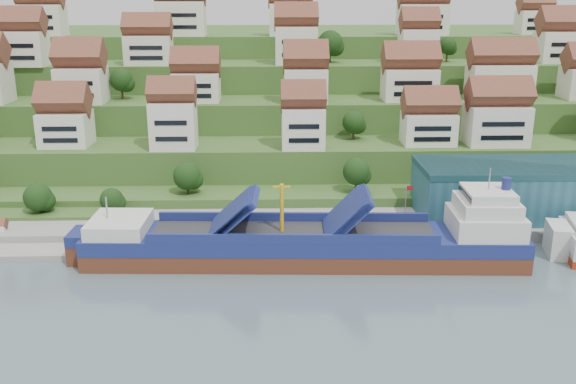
{
  "coord_description": "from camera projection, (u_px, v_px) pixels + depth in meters",
  "views": [
    {
      "loc": [
        -5.68,
        -96.68,
        42.49
      ],
      "look_at": [
        -2.64,
        14.0,
        8.0
      ],
      "focal_mm": 40.0,
      "sensor_mm": 36.0,
      "label": 1
    }
  ],
  "objects": [
    {
      "name": "ground",
      "position": [
        306.0,
        264.0,
        105.06
      ],
      "size": [
        300.0,
        300.0,
        0.0
      ],
      "primitive_type": "plane",
      "color": "slate",
      "rests_on": "ground"
    },
    {
      "name": "quay",
      "position": [
        409.0,
        225.0,
        119.57
      ],
      "size": [
        180.0,
        14.0,
        2.2
      ],
      "primitive_type": "cube",
      "color": "gray",
      "rests_on": "ground"
    },
    {
      "name": "hillside",
      "position": [
        289.0,
        99.0,
        200.72
      ],
      "size": [
        260.0,
        128.0,
        31.0
      ],
      "color": "#2D4C1E",
      "rests_on": "ground"
    },
    {
      "name": "hillside_village",
      "position": [
        296.0,
        70.0,
        155.51
      ],
      "size": [
        157.36,
        63.23,
        29.21
      ],
      "color": "silver",
      "rests_on": "ground"
    },
    {
      "name": "hillside_trees",
      "position": [
        239.0,
        115.0,
        142.23
      ],
      "size": [
        140.22,
        62.34,
        30.29
      ],
      "color": "#1B3C14",
      "rests_on": "ground"
    },
    {
      "name": "flagpole",
      "position": [
        406.0,
        204.0,
        113.03
      ],
      "size": [
        1.28,
        0.16,
        8.0
      ],
      "color": "gray",
      "rests_on": "quay"
    },
    {
      "name": "cargo_ship",
      "position": [
        316.0,
        244.0,
        105.23
      ],
      "size": [
        71.86,
        13.88,
        15.77
      ],
      "rotation": [
        0.0,
        0.0,
        -0.04
      ],
      "color": "#542919",
      "rests_on": "ground"
    }
  ]
}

